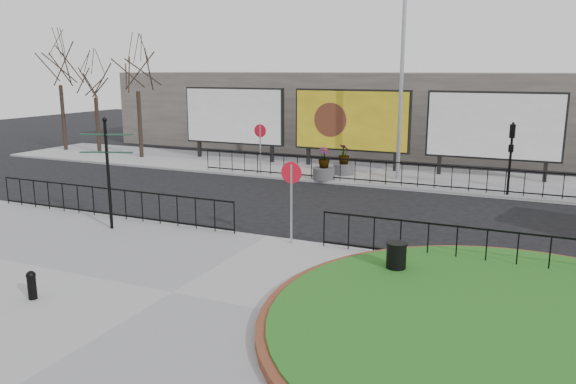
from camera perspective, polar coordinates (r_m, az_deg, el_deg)
The scene contains 24 objects.
ground at distance 17.64m, azimuth -2.12°, elevation -4.83°, with size 90.00×90.00×0.00m, color black.
pavement_near at distance 13.59m, azimuth -11.63°, elevation -10.19°, with size 30.00×10.00×0.12m, color gray.
pavement_far at distance 28.59m, azimuth 8.58°, elevation 1.83°, with size 44.00×6.00×0.12m, color gray.
brick_edge at distance 12.17m, azimuth 22.57°, elevation -12.90°, with size 10.40×10.40×0.18m, color brown.
grass_lawn at distance 12.17m, azimuth 22.58°, elevation -12.81°, with size 10.00×10.00×0.22m, color #214C14.
railing_near_left at distance 20.53m, azimuth -17.72°, elevation -1.02°, with size 10.00×0.10×1.10m, color black, non-canonical shape.
railing_near_right at distance 15.51m, azimuth 19.51°, elevation -5.40°, with size 9.00×0.10×1.10m, color black, non-canonical shape.
railing_far at distance 25.65m, azimuth 9.13°, elevation 2.00°, with size 18.00×0.10×1.10m, color black, non-canonical shape.
speed_sign_far at distance 27.70m, azimuth -2.83°, elevation 5.50°, with size 0.64×0.07×2.47m.
speed_sign_near at distance 16.41m, azimuth 0.35°, elevation 0.77°, with size 0.64×0.07×2.47m.
billboard_left at distance 32.41m, azimuth -5.53°, elevation 7.67°, with size 6.20×0.31×4.10m.
billboard_mid at distance 29.59m, azimuth 6.43°, elevation 7.21°, with size 6.20×0.31×4.10m.
billboard_right at distance 28.27m, azimuth 20.15°, elevation 6.30°, with size 6.20×0.31×4.10m.
lamp_post at distance 26.78m, azimuth 11.48°, elevation 11.28°, with size 0.74×0.18×9.23m.
signal_pole_a at distance 24.66m, azimuth 21.73°, elevation 4.22°, with size 0.22×0.26×3.00m.
tree_left at distance 34.23m, azimuth -14.95°, elevation 9.27°, with size 2.00×2.00×7.00m, color #2D2119, non-canonical shape.
tree_mid at distance 36.77m, azimuth -18.92°, elevation 8.59°, with size 2.00×2.00×6.20m, color #2D2119, non-canonical shape.
tree_far at distance 38.98m, azimuth -22.06°, elevation 9.49°, with size 2.00×2.00×7.50m, color #2D2119, non-canonical shape.
building_backdrop at distance 37.95m, azimuth 12.84°, elevation 7.94°, with size 40.00×10.00×5.00m, color #68615B.
fingerpost_sign at distance 18.84m, azimuth -17.87°, elevation 2.88°, with size 1.66×0.85×3.62m.
bollard at distance 14.05m, azimuth -24.60°, elevation -8.47°, with size 0.22×0.22×0.67m.
litter_bin at distance 14.38m, azimuth 10.93°, elevation -6.73°, with size 0.53×0.53×0.88m.
planter_a at distance 26.54m, azimuth 3.67°, elevation 2.42°, with size 1.05×1.05×1.53m.
planter_b at distance 27.88m, azimuth 5.68°, elevation 2.90°, with size 1.00×1.00×1.52m.
Camera 1 is at (7.49, -15.10, 5.21)m, focal length 35.00 mm.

